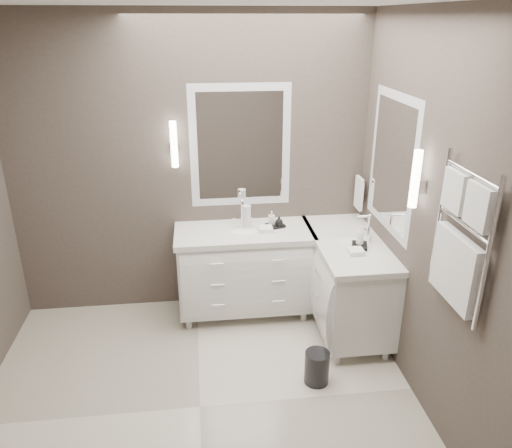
{
  "coord_description": "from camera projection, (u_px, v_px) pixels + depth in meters",
  "views": [
    {
      "loc": [
        0.06,
        -2.86,
        2.61
      ],
      "look_at": [
        0.49,
        0.7,
        1.12
      ],
      "focal_mm": 35.0,
      "sensor_mm": 36.0,
      "label": 1
    }
  ],
  "objects": [
    {
      "name": "floor",
      "position": [
        200.0,
        407.0,
        3.62
      ],
      "size": [
        3.2,
        3.0,
        0.01
      ],
      "primitive_type": "cube",
      "color": "beige",
      "rests_on": "ground"
    },
    {
      "name": "wall_back",
      "position": [
        191.0,
        169.0,
        4.48
      ],
      "size": [
        3.2,
        0.01,
        2.7
      ],
      "primitive_type": "cube",
      "color": "#483F39",
      "rests_on": "floor"
    },
    {
      "name": "wall_front",
      "position": [
        191.0,
        414.0,
        1.72
      ],
      "size": [
        3.2,
        0.01,
        2.7
      ],
      "primitive_type": "cube",
      "color": "#483F39",
      "rests_on": "floor"
    },
    {
      "name": "wall_right",
      "position": [
        436.0,
        225.0,
        3.28
      ],
      "size": [
        0.01,
        3.0,
        2.7
      ],
      "primitive_type": "cube",
      "color": "#483F39",
      "rests_on": "floor"
    },
    {
      "name": "vanity_back",
      "position": [
        244.0,
        266.0,
        4.6
      ],
      "size": [
        1.24,
        0.59,
        0.97
      ],
      "color": "white",
      "rests_on": "floor"
    },
    {
      "name": "vanity_right",
      "position": [
        346.0,
        278.0,
        4.4
      ],
      "size": [
        0.59,
        1.24,
        0.97
      ],
      "color": "white",
      "rests_on": "floor"
    },
    {
      "name": "mirror_back",
      "position": [
        240.0,
        146.0,
        4.44
      ],
      "size": [
        0.9,
        0.02,
        1.1
      ],
      "color": "white",
      "rests_on": "wall_back"
    },
    {
      "name": "mirror_right",
      "position": [
        392.0,
        163.0,
        3.93
      ],
      "size": [
        0.02,
        0.9,
        1.1
      ],
      "color": "white",
      "rests_on": "wall_right"
    },
    {
      "name": "sconce_back",
      "position": [
        174.0,
        145.0,
        4.3
      ],
      "size": [
        0.06,
        0.06,
        0.4
      ],
      "color": "white",
      "rests_on": "wall_back"
    },
    {
      "name": "sconce_right",
      "position": [
        415.0,
        180.0,
        3.38
      ],
      "size": [
        0.06,
        0.06,
        0.4
      ],
      "color": "white",
      "rests_on": "wall_right"
    },
    {
      "name": "towel_bar_corner",
      "position": [
        359.0,
        192.0,
        4.61
      ],
      "size": [
        0.03,
        0.22,
        0.3
      ],
      "color": "white",
      "rests_on": "wall_right"
    },
    {
      "name": "towel_ladder",
      "position": [
        459.0,
        245.0,
        2.89
      ],
      "size": [
        0.06,
        0.58,
        0.9
      ],
      "color": "white",
      "rests_on": "wall_right"
    },
    {
      "name": "waste_bin",
      "position": [
        317.0,
        367.0,
        3.82
      ],
      "size": [
        0.19,
        0.19,
        0.27
      ],
      "primitive_type": "cylinder",
      "rotation": [
        0.0,
        0.0,
        0.02
      ],
      "color": "black",
      "rests_on": "floor"
    },
    {
      "name": "amenity_tray_back",
      "position": [
        275.0,
        226.0,
        4.53
      ],
      "size": [
        0.19,
        0.16,
        0.02
      ],
      "primitive_type": "cube",
      "rotation": [
        0.0,
        0.0,
        0.29
      ],
      "color": "black",
      "rests_on": "vanity_back"
    },
    {
      "name": "amenity_tray_right",
      "position": [
        359.0,
        246.0,
        4.13
      ],
      "size": [
        0.16,
        0.19,
        0.02
      ],
      "primitive_type": "cube",
      "rotation": [
        0.0,
        0.0,
        -0.3
      ],
      "color": "black",
      "rests_on": "vanity_right"
    },
    {
      "name": "water_bottle",
      "position": [
        247.0,
        217.0,
        4.45
      ],
      "size": [
        0.09,
        0.09,
        0.22
      ],
      "primitive_type": "cylinder",
      "rotation": [
        0.0,
        0.0,
        0.17
      ],
      "color": "silver",
      "rests_on": "vanity_back"
    },
    {
      "name": "soap_bottle_a",
      "position": [
        272.0,
        218.0,
        4.52
      ],
      "size": [
        0.06,
        0.06,
        0.12
      ],
      "primitive_type": "imported",
      "rotation": [
        0.0,
        0.0,
        -0.05
      ],
      "color": "white",
      "rests_on": "amenity_tray_back"
    },
    {
      "name": "soap_bottle_b",
      "position": [
        279.0,
        221.0,
        4.49
      ],
      "size": [
        0.08,
        0.08,
        0.09
      ],
      "primitive_type": "imported",
      "rotation": [
        0.0,
        0.0,
        0.26
      ],
      "color": "black",
      "rests_on": "amenity_tray_back"
    },
    {
      "name": "soap_bottle_c",
      "position": [
        360.0,
        236.0,
        4.1
      ],
      "size": [
        0.08,
        0.08,
        0.16
      ],
      "primitive_type": "imported",
      "rotation": [
        0.0,
        0.0,
        0.43
      ],
      "color": "white",
      "rests_on": "amenity_tray_right"
    }
  ]
}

